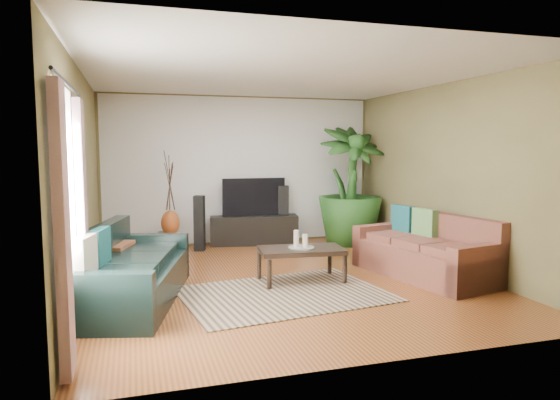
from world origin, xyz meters
name	(u,v)px	position (x,y,z in m)	size (l,w,h in m)	color
floor	(284,279)	(0.00, 0.00, 0.00)	(5.50, 5.50, 0.00)	brown
ceiling	(284,75)	(0.00, 0.00, 2.70)	(5.50, 5.50, 0.00)	white
wall_back	(241,170)	(0.00, 2.75, 1.35)	(5.00, 5.00, 0.00)	brown
wall_front	(385,200)	(0.00, -2.75, 1.35)	(5.00, 5.00, 0.00)	brown
wall_left	(82,183)	(-2.50, 0.00, 1.35)	(5.50, 5.50, 0.00)	brown
wall_right	(448,176)	(2.50, 0.00, 1.35)	(5.50, 5.50, 0.00)	brown
backwall_panel	(241,170)	(0.00, 2.74, 1.35)	(4.90, 4.90, 0.00)	white
window_pane	(66,189)	(-2.48, -1.60, 1.40)	(1.80, 1.80, 0.00)	white
curtain_near	(62,231)	(-2.43, -2.35, 1.15)	(0.08, 0.35, 2.20)	gray
curtain_far	(82,208)	(-2.43, -0.85, 1.15)	(0.08, 0.35, 2.20)	gray
curtain_rod	(68,84)	(-2.43, -1.60, 2.30)	(0.03, 0.03, 1.90)	black
sofa_left	(132,265)	(-1.96, -0.44, 0.42)	(2.26, 0.97, 0.85)	black
sofa_right	(424,246)	(1.87, -0.41, 0.42)	(2.01, 0.91, 0.85)	brown
area_rug	(284,294)	(-0.21, -0.69, 0.01)	(2.39, 1.70, 0.01)	#9F805E
coffee_table	(301,265)	(0.18, -0.18, 0.22)	(1.10, 0.60, 0.45)	black
candle_tray	(301,247)	(0.18, -0.18, 0.46)	(0.34, 0.34, 0.01)	gray
candle_tall	(296,238)	(0.12, -0.15, 0.57)	(0.07, 0.07, 0.22)	beige
candle_mid	(305,241)	(0.22, -0.22, 0.55)	(0.07, 0.07, 0.17)	white
candle_short	(305,241)	(0.25, -0.12, 0.53)	(0.07, 0.07, 0.14)	beige
tv_stand	(254,230)	(0.18, 2.50, 0.26)	(1.58, 0.47, 0.53)	black
television	(254,197)	(0.18, 2.50, 0.87)	(1.16, 0.06, 0.69)	black
speaker_left	(199,223)	(-0.85, 2.20, 0.47)	(0.17, 0.19, 0.95)	black
speaker_right	(283,214)	(0.74, 2.50, 0.53)	(0.19, 0.21, 1.06)	black
potted_plant	(350,185)	(1.87, 2.04, 1.08)	(1.21, 1.21, 2.16)	#1C4416
plant_pot	(349,235)	(1.87, 2.04, 0.15)	(0.40, 0.40, 0.31)	black
pedestal	(171,242)	(-1.33, 2.22, 0.17)	(0.34, 0.34, 0.34)	gray
vase	(170,223)	(-1.33, 2.22, 0.49)	(0.31, 0.31, 0.43)	#91421A
side_table	(108,266)	(-2.25, 0.23, 0.28)	(0.53, 0.53, 0.57)	brown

